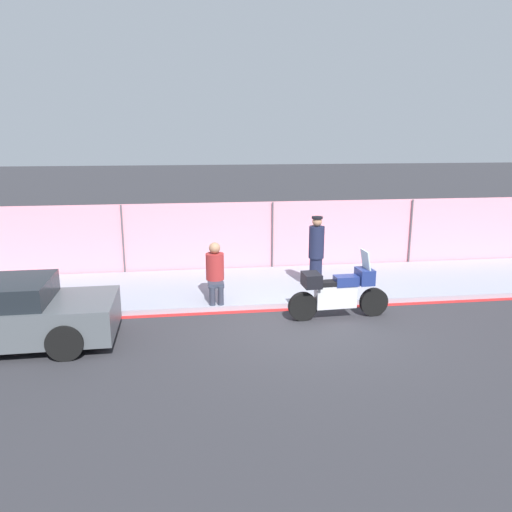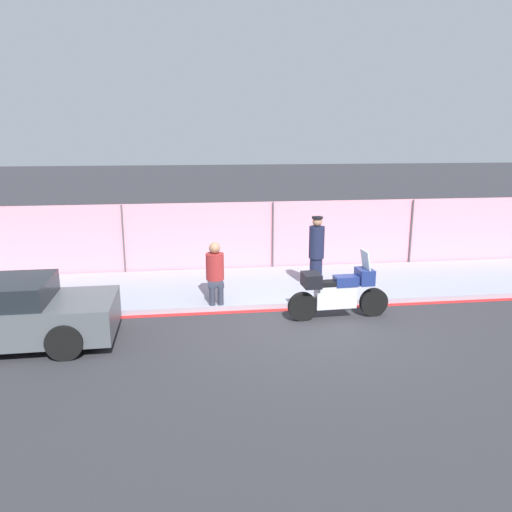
% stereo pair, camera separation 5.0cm
% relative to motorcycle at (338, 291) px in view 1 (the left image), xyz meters
% --- Properties ---
extents(ground_plane, '(120.00, 120.00, 0.00)m').
position_rel_motorcycle_xyz_m(ground_plane, '(-0.76, -0.42, -0.62)').
color(ground_plane, '#2D2D33').
extents(sidewalk, '(32.11, 3.38, 0.12)m').
position_rel_motorcycle_xyz_m(sidewalk, '(-0.76, 2.46, -0.56)').
color(sidewalk, '#8E93A3').
rests_on(sidewalk, ground_plane).
extents(curb_paint_stripe, '(32.11, 0.18, 0.01)m').
position_rel_motorcycle_xyz_m(curb_paint_stripe, '(-0.76, 0.68, -0.62)').
color(curb_paint_stripe, red).
rests_on(curb_paint_stripe, ground_plane).
extents(storefront_fence, '(30.51, 0.17, 2.07)m').
position_rel_motorcycle_xyz_m(storefront_fence, '(-0.76, 4.24, 0.42)').
color(storefront_fence, pink).
rests_on(storefront_fence, ground_plane).
extents(motorcycle, '(2.30, 0.56, 1.53)m').
position_rel_motorcycle_xyz_m(motorcycle, '(0.00, 0.00, 0.00)').
color(motorcycle, black).
rests_on(motorcycle, ground_plane).
extents(officer_standing, '(0.39, 0.39, 1.87)m').
position_rel_motorcycle_xyz_m(officer_standing, '(-0.03, 1.84, 0.47)').
color(officer_standing, '#191E38').
rests_on(officer_standing, sidewalk).
extents(person_seated_on_curb, '(0.43, 0.73, 1.40)m').
position_rel_motorcycle_xyz_m(person_seated_on_curb, '(-2.63, 1.27, 0.27)').
color(person_seated_on_curb, '#2D3342').
rests_on(person_seated_on_curb, sidewalk).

